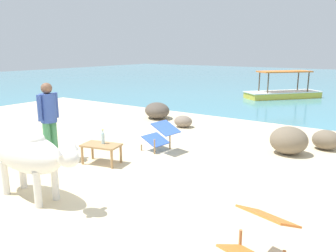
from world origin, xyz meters
TOP-DOWN VIEW (x-y plane):
  - sand_beach at (0.00, 0.00)m, footprint 18.00×14.00m
  - water_surface at (0.00, 22.00)m, footprint 60.00×36.00m
  - cow at (-0.27, -0.49)m, footprint 1.90×0.59m
  - low_bench_table at (-0.53, 1.26)m, footprint 0.84×0.60m
  - bottle at (-0.53, 1.32)m, footprint 0.07×0.07m
  - deck_chair_near at (-0.04, 2.63)m, footprint 0.82×0.62m
  - deck_chair_far at (3.25, -0.22)m, footprint 0.70×0.87m
  - person_standing at (-1.53, 0.81)m, footprint 0.32×0.51m
  - shore_rock_large at (-0.90, 4.97)m, footprint 0.59×0.52m
  - shore_rock_medium at (2.40, 4.07)m, footprint 0.94×0.87m
  - shore_rock_small at (-2.31, 5.57)m, footprint 1.27×1.23m
  - shore_rock_flat at (3.03, 4.91)m, footprint 0.63×0.55m
  - boat_yellow at (-0.28, 13.03)m, footprint 3.24×3.56m

SIDE VIEW (x-z plane):
  - water_surface at x=0.00m, z-range -0.01..0.01m
  - sand_beach at x=0.00m, z-range 0.00..0.04m
  - shore_rock_large at x=-0.90m, z-range 0.04..0.38m
  - shore_rock_flat at x=3.03m, z-range 0.04..0.50m
  - boat_yellow at x=-0.28m, z-range -0.35..0.94m
  - shore_rock_small at x=-2.31m, z-range 0.04..0.57m
  - shore_rock_medium at x=2.40m, z-range 0.04..0.66m
  - low_bench_table at x=-0.53m, z-range 0.18..0.58m
  - deck_chair_near at x=-0.04m, z-range 0.08..0.77m
  - deck_chair_far at x=3.25m, z-range 0.08..0.77m
  - bottle at x=-0.53m, z-range 0.42..0.71m
  - cow at x=-0.27m, z-range 0.21..1.29m
  - person_standing at x=-1.53m, z-range 0.18..1.80m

